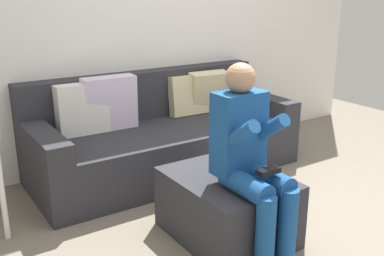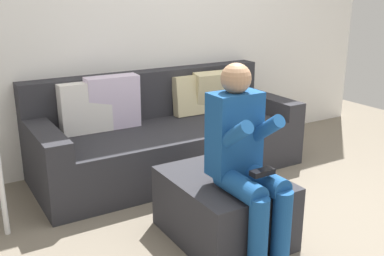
% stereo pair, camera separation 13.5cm
% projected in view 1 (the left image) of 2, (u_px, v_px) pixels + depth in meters
% --- Properties ---
extents(ground_plane, '(6.36, 6.36, 0.00)m').
position_uv_depth(ground_plane, '(315.00, 233.00, 2.97)').
color(ground_plane, slate).
extents(wall_back, '(4.89, 0.10, 2.66)m').
position_uv_depth(wall_back, '(163.00, 14.00, 4.15)').
color(wall_back, white).
rests_on(wall_back, ground_plane).
extents(couch_sectional, '(2.29, 0.93, 0.87)m').
position_uv_depth(couch_sectional, '(161.00, 136.00, 3.94)').
color(couch_sectional, '#2D2D33').
rests_on(couch_sectional, ground_plane).
extents(ottoman, '(0.63, 0.79, 0.42)m').
position_uv_depth(ottoman, '(227.00, 206.00, 2.89)').
color(ottoman, '#2D2D33').
rests_on(ottoman, ground_plane).
extents(person_seated, '(0.30, 0.62, 1.15)m').
position_uv_depth(person_seated, '(251.00, 158.00, 2.60)').
color(person_seated, '#194C8C').
rests_on(person_seated, ground_plane).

